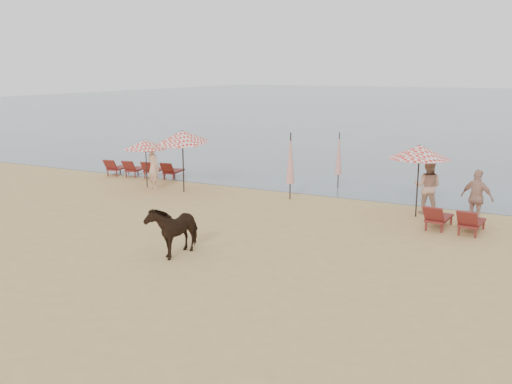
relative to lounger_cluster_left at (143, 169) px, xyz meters
The scene contains 13 objects.
ground 13.22m from the lounger_cluster_left, 49.89° to the right, with size 120.00×120.00×0.00m, color tan.
sea 70.41m from the lounger_cluster_left, 83.06° to the left, with size 160.00×140.00×0.06m, color #51606B.
lounger_cluster_left is the anchor object (origin of this frame).
lounger_cluster_right 14.60m from the lounger_cluster_left, 11.74° to the right, with size 1.74×1.68×0.57m.
umbrella_open_left_a 2.86m from the lounger_cluster_left, 48.59° to the right, with size 1.80×1.80×2.05m.
umbrella_open_left_b 4.43m from the lounger_cluster_left, 28.07° to the right, with size 2.06×2.10×2.62m.
umbrella_open_right 13.11m from the lounger_cluster_left, ahead, with size 2.03×2.03×2.48m.
umbrella_closed_left 8.14m from the lounger_cluster_left, ahead, with size 0.32×0.32×2.59m.
umbrella_closed_right 9.14m from the lounger_cluster_left, 11.54° to the left, with size 0.29×0.29×2.35m.
cow 11.69m from the lounger_cluster_left, 47.95° to the right, with size 0.76×1.67×1.41m, color black.
beachgoer_left 2.95m from the lounger_cluster_left, 43.36° to the right, with size 0.67×0.44×1.84m, color tan.
beachgoer_right_a 13.15m from the lounger_cluster_left, ahead, with size 0.92×0.72×1.90m, color tan.
beachgoer_right_b 14.95m from the lounger_cluster_left, ahead, with size 1.08×0.45×1.83m, color tan.
Camera 1 is at (8.08, -10.83, 4.95)m, focal length 40.00 mm.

